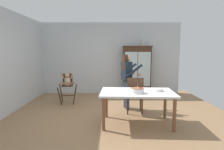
% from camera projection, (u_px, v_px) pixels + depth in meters
% --- Properties ---
extents(ground_plane, '(6.24, 6.24, 0.00)m').
position_uv_depth(ground_plane, '(110.00, 115.00, 4.88)').
color(ground_plane, '#93704C').
extents(wall_back, '(5.32, 0.06, 2.70)m').
position_uv_depth(wall_back, '(110.00, 58.00, 7.33)').
color(wall_back, silver).
rests_on(wall_back, ground_plane).
extents(wall_left, '(0.06, 5.32, 2.70)m').
position_uv_depth(wall_left, '(3.00, 63.00, 4.70)').
color(wall_left, silver).
rests_on(wall_left, ground_plane).
extents(china_cabinet, '(1.06, 0.48, 1.82)m').
position_uv_depth(china_cabinet, '(137.00, 70.00, 7.13)').
color(china_cabinet, '#422819').
rests_on(china_cabinet, ground_plane).
extents(ceramic_vase, '(0.13, 0.13, 0.27)m').
position_uv_depth(ceramic_vase, '(143.00, 43.00, 7.00)').
color(ceramic_vase, '#B2B7B2').
rests_on(ceramic_vase, china_cabinet).
extents(high_chair_with_toddler, '(0.65, 0.74, 0.95)m').
position_uv_depth(high_chair_with_toddler, '(67.00, 83.00, 5.91)').
color(high_chair_with_toddler, '#422819').
rests_on(high_chair_with_toddler, ground_plane).
extents(adult_person, '(0.60, 0.59, 1.53)m').
position_uv_depth(adult_person, '(127.00, 75.00, 5.36)').
color(adult_person, '#3D4C6B').
rests_on(adult_person, ground_plane).
extents(dining_table, '(1.66, 1.07, 0.74)m').
position_uv_depth(dining_table, '(137.00, 95.00, 4.23)').
color(dining_table, silver).
rests_on(dining_table, ground_plane).
extents(birthday_cake, '(0.28, 0.28, 0.19)m').
position_uv_depth(birthday_cake, '(137.00, 90.00, 4.07)').
color(birthday_cake, white).
rests_on(birthday_cake, dining_table).
extents(serving_bowl, '(0.18, 0.18, 0.05)m').
position_uv_depth(serving_bowl, '(159.00, 90.00, 4.25)').
color(serving_bowl, silver).
rests_on(serving_bowl, dining_table).
extents(dining_chair_far_side, '(0.46, 0.46, 0.96)m').
position_uv_depth(dining_chair_far_side, '(135.00, 93.00, 4.95)').
color(dining_chair_far_side, '#422819').
rests_on(dining_chair_far_side, ground_plane).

